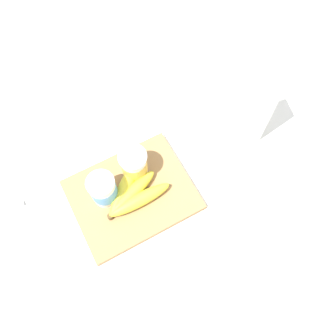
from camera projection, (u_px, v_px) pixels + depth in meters
The scene contains 7 objects.
ground_plane at pixel (133, 196), 0.94m from camera, with size 2.40×2.40×0.00m, color white.
cutting_board at pixel (132, 195), 0.93m from camera, with size 0.31×0.25×0.02m, color #A37A4C.
cereal_box at pixel (234, 112), 0.87m from camera, with size 0.18×0.06×0.30m, color white.
yogurt_cup_front at pixel (103, 190), 0.87m from camera, with size 0.07×0.07×0.10m.
yogurt_cup_back at pixel (134, 165), 0.90m from camera, with size 0.07×0.07×0.10m.
banana_bunch at pixel (132, 192), 0.90m from camera, with size 0.18×0.15×0.04m.
spoon at pixel (27, 207), 0.92m from camera, with size 0.10×0.11×0.01m.
Camera 1 is at (-0.06, -0.32, 0.89)m, focal length 37.39 mm.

